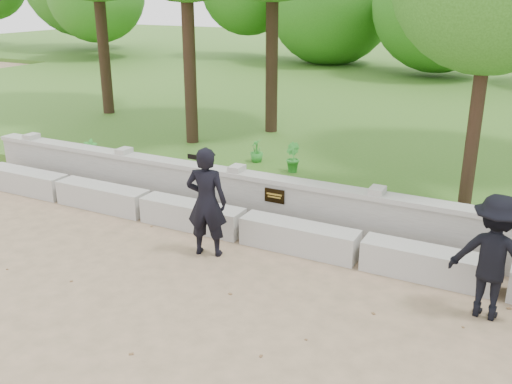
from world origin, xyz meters
TOP-DOWN VIEW (x-y plane):
  - ground at (0.00, 0.00)m, footprint 80.00×80.00m
  - lawn at (0.00, 14.00)m, footprint 40.00×22.00m
  - concrete_bench at (0.00, 1.90)m, footprint 11.90×0.45m
  - parapet_wall at (0.00, 2.60)m, footprint 12.50×0.35m
  - man_main at (-0.21, 1.15)m, footprint 0.71×0.65m
  - visitor_mid at (3.85, 1.26)m, footprint 1.08×0.67m
  - shrub_a at (-4.54, 3.30)m, footprint 0.37×0.32m
  - shrub_b at (-0.46, 4.91)m, footprint 0.44×0.43m
  - shrub_d at (-1.46, 5.22)m, footprint 0.36×0.37m

SIDE VIEW (x-z plane):
  - ground at x=0.00m, z-range 0.00..0.00m
  - lawn at x=0.00m, z-range 0.00..0.25m
  - concrete_bench at x=0.00m, z-range 0.00..0.45m
  - parapet_wall at x=0.00m, z-range 0.01..0.91m
  - shrub_d at x=-1.46m, z-range 0.25..0.77m
  - shrub_a at x=-4.54m, z-range 0.25..0.84m
  - shrub_b at x=-0.46m, z-range 0.25..0.87m
  - visitor_mid at x=3.85m, z-range 0.00..1.61m
  - man_main at x=-0.21m, z-range 0.00..1.72m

